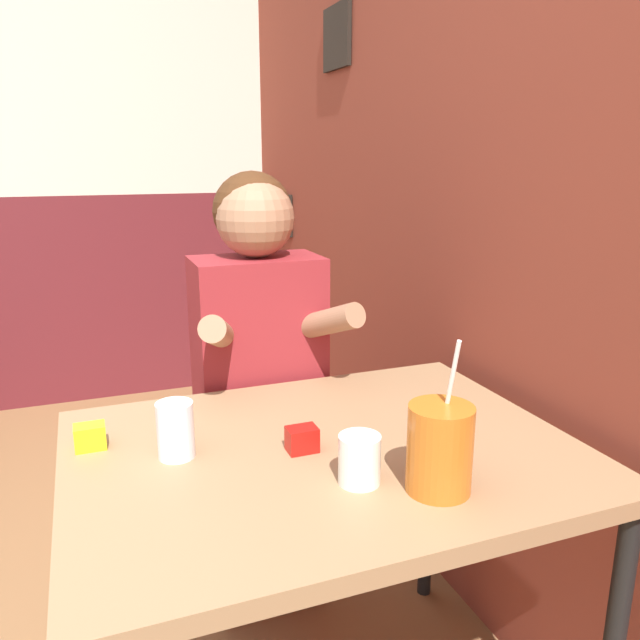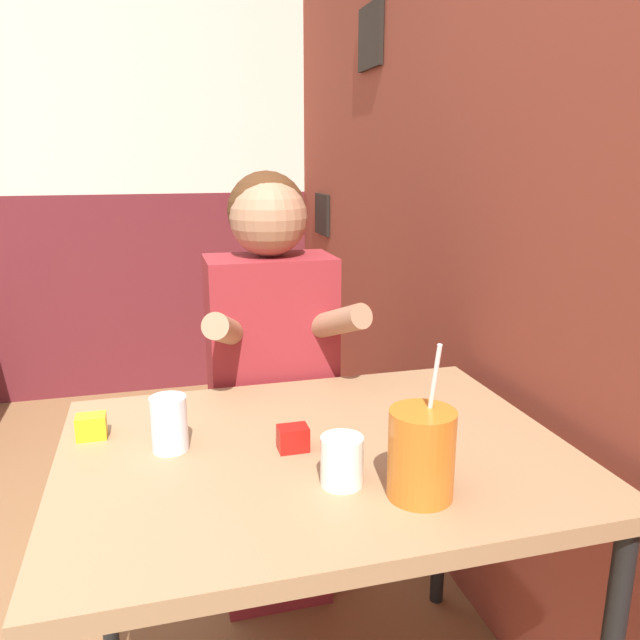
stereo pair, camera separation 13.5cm
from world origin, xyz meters
name	(u,v)px [view 1 (the left image)]	position (x,y,z in m)	size (l,w,h in m)	color
brick_wall_right	(379,139)	(1.51, 1.39, 1.35)	(0.08, 4.79, 2.70)	brown
main_table	(324,477)	(0.93, 0.42, 0.66)	(1.01, 0.77, 0.72)	#93704C
person_seated	(260,390)	(0.93, 0.92, 0.66)	(0.42, 0.41, 1.26)	maroon
cocktail_pitcher	(440,448)	(1.05, 0.19, 0.80)	(0.11, 0.11, 0.28)	#C6661E
glass_near_pitcher	(176,430)	(0.64, 0.48, 0.78)	(0.07, 0.07, 0.11)	silver
glass_center	(359,459)	(0.93, 0.26, 0.77)	(0.08, 0.08, 0.09)	silver
condiment_ketchup	(302,439)	(0.88, 0.42, 0.75)	(0.06, 0.04, 0.05)	#B7140F
condiment_mustard	(90,437)	(0.49, 0.58, 0.75)	(0.06, 0.04, 0.05)	yellow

